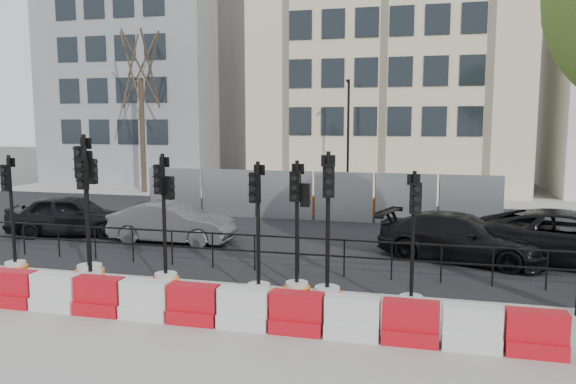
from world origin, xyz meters
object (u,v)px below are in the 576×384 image
(car_a, at_px, (72,215))
(traffic_signal_a, at_px, (14,252))
(car_c, at_px, (461,238))
(traffic_signal_h, at_px, (412,284))
(traffic_signal_d, at_px, (165,258))

(car_a, bearing_deg, traffic_signal_a, -175.85)
(traffic_signal_a, bearing_deg, car_c, 31.21)
(car_a, bearing_deg, traffic_signal_h, -129.08)
(traffic_signal_a, relative_size, traffic_signal_h, 1.05)
(traffic_signal_a, distance_m, car_a, 5.16)
(traffic_signal_d, xyz_separation_m, car_a, (-6.02, 4.97, -0.05))
(traffic_signal_d, bearing_deg, traffic_signal_a, -164.13)
(traffic_signal_a, bearing_deg, traffic_signal_h, 7.61)
(traffic_signal_h, distance_m, car_c, 4.96)
(traffic_signal_d, height_order, car_a, traffic_signal_d)
(car_a, bearing_deg, traffic_signal_d, -144.69)
(traffic_signal_h, xyz_separation_m, car_a, (-11.75, 5.21, 0.11))
(traffic_signal_d, distance_m, car_a, 7.80)
(traffic_signal_d, bearing_deg, car_a, 157.57)
(car_a, xyz_separation_m, car_c, (12.97, -0.40, -0.05))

